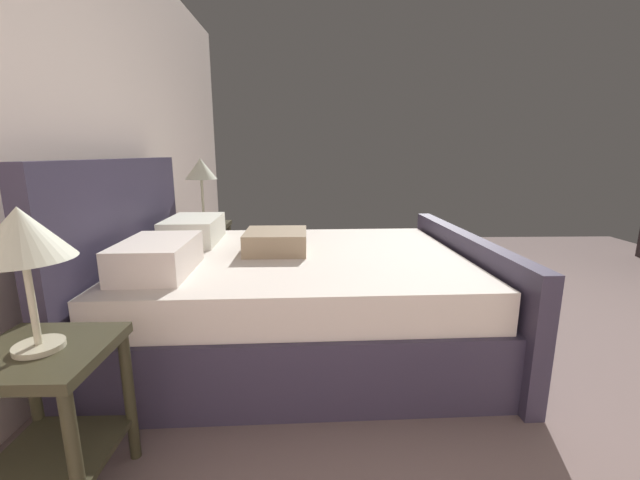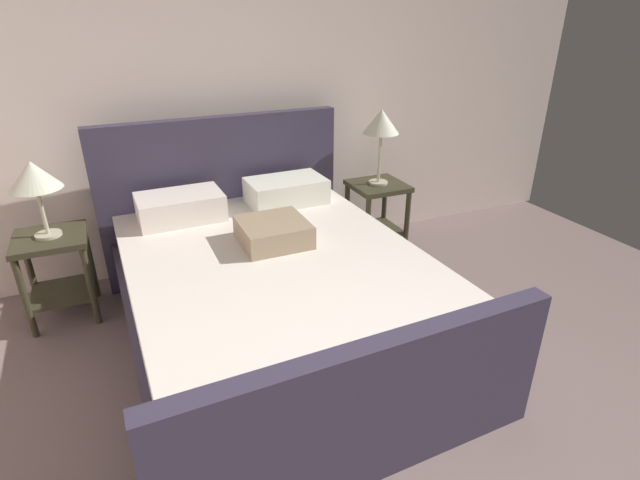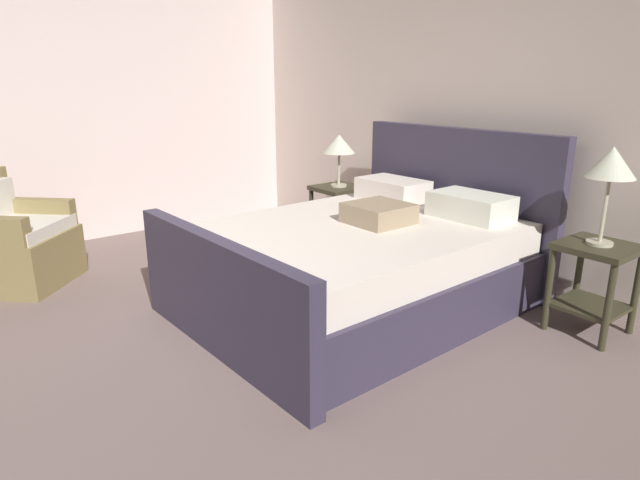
{
  "view_description": "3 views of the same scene",
  "coord_description": "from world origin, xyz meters",
  "px_view_note": "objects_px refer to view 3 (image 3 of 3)",
  "views": [
    {
      "loc": [
        -2.7,
        1.64,
        1.26
      ],
      "look_at": [
        -0.05,
        1.57,
        0.68
      ],
      "focal_mm": 22.2,
      "sensor_mm": 36.0,
      "label": 1
    },
    {
      "loc": [
        -0.96,
        -0.75,
        1.91
      ],
      "look_at": [
        0.09,
        1.65,
        0.68
      ],
      "focal_mm": 27.42,
      "sensor_mm": 36.0,
      "label": 2
    },
    {
      "loc": [
        2.53,
        -0.74,
        1.61
      ],
      "look_at": [
        -0.1,
        1.31,
        0.6
      ],
      "focal_mm": 30.32,
      "sensor_mm": 36.0,
      "label": 3
    }
  ],
  "objects_px": {
    "bed": "(362,260)",
    "table_lamp_right": "(611,165)",
    "armchair": "(11,243)",
    "nightstand_left": "(338,206)",
    "nightstand_right": "(595,274)",
    "table_lamp_left": "(339,145)"
  },
  "relations": [
    {
      "from": "bed",
      "to": "table_lamp_right",
      "type": "distance_m",
      "value": 1.7
    },
    {
      "from": "armchair",
      "to": "nightstand_left",
      "type": "bearing_deg",
      "value": 73.49
    },
    {
      "from": "table_lamp_right",
      "to": "armchair",
      "type": "distance_m",
      "value": 4.38
    },
    {
      "from": "nightstand_right",
      "to": "table_lamp_left",
      "type": "bearing_deg",
      "value": -178.29
    },
    {
      "from": "table_lamp_left",
      "to": "armchair",
      "type": "bearing_deg",
      "value": -106.51
    },
    {
      "from": "bed",
      "to": "nightstand_left",
      "type": "height_order",
      "value": "bed"
    },
    {
      "from": "bed",
      "to": "table_lamp_right",
      "type": "height_order",
      "value": "bed"
    },
    {
      "from": "table_lamp_right",
      "to": "armchair",
      "type": "bearing_deg",
      "value": -139.52
    },
    {
      "from": "nightstand_left",
      "to": "armchair",
      "type": "height_order",
      "value": "armchair"
    },
    {
      "from": "table_lamp_right",
      "to": "table_lamp_left",
      "type": "distance_m",
      "value": 2.48
    },
    {
      "from": "bed",
      "to": "nightstand_right",
      "type": "relative_size",
      "value": 3.95
    },
    {
      "from": "bed",
      "to": "table_lamp_left",
      "type": "xyz_separation_m",
      "value": [
        -1.24,
        0.81,
        0.65
      ]
    },
    {
      "from": "table_lamp_right",
      "to": "nightstand_right",
      "type": "bearing_deg",
      "value": -108.43
    },
    {
      "from": "table_lamp_left",
      "to": "table_lamp_right",
      "type": "bearing_deg",
      "value": 1.71
    },
    {
      "from": "nightstand_right",
      "to": "bed",
      "type": "bearing_deg",
      "value": -144.47
    },
    {
      "from": "nightstand_right",
      "to": "armchair",
      "type": "distance_m",
      "value": 4.32
    },
    {
      "from": "table_lamp_left",
      "to": "armchair",
      "type": "relative_size",
      "value": 0.48
    },
    {
      "from": "bed",
      "to": "table_lamp_left",
      "type": "relative_size",
      "value": 4.79
    },
    {
      "from": "bed",
      "to": "nightstand_left",
      "type": "bearing_deg",
      "value": 146.74
    },
    {
      "from": "nightstand_right",
      "to": "armchair",
      "type": "xyz_separation_m",
      "value": [
        -3.28,
        -2.8,
        -0.06
      ]
    },
    {
      "from": "bed",
      "to": "nightstand_left",
      "type": "relative_size",
      "value": 3.95
    },
    {
      "from": "bed",
      "to": "nightstand_left",
      "type": "distance_m",
      "value": 1.48
    }
  ]
}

